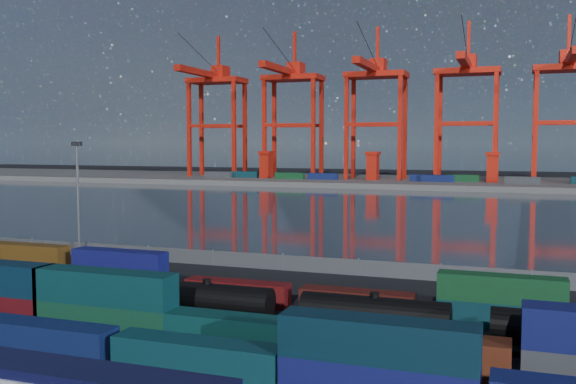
% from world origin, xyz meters
% --- Properties ---
extents(ground, '(700.00, 700.00, 0.00)m').
position_xyz_m(ground, '(0.00, 0.00, 0.00)').
color(ground, black).
rests_on(ground, ground).
extents(harbor_water, '(700.00, 700.00, 0.00)m').
position_xyz_m(harbor_water, '(0.00, 105.00, 0.01)').
color(harbor_water, '#303A45').
rests_on(harbor_water, ground).
extents(far_quay, '(700.00, 70.00, 2.00)m').
position_xyz_m(far_quay, '(0.00, 210.00, 1.00)').
color(far_quay, '#514F4C').
rests_on(far_quay, ground).
extents(distant_mountains, '(2470.00, 1100.00, 520.00)m').
position_xyz_m(distant_mountains, '(63.02, 1600.00, 220.29)').
color(distant_mountains, '#1E2630').
rests_on(distant_mountains, ground).
extents(container_row_mid, '(142.06, 2.62, 5.59)m').
position_xyz_m(container_row_mid, '(4.92, -3.47, 2.14)').
color(container_row_mid, '#404245').
rests_on(container_row_mid, ground).
extents(container_row_north, '(140.58, 2.23, 4.75)m').
position_xyz_m(container_row_north, '(4.22, 10.13, 1.82)').
color(container_row_north, '#131156').
rests_on(container_row_north, ground).
extents(tanker_string, '(136.96, 2.78, 3.98)m').
position_xyz_m(tanker_string, '(17.20, 3.11, 2.00)').
color(tanker_string, black).
rests_on(tanker_string, ground).
extents(waterfront_fence, '(160.12, 0.12, 2.20)m').
position_xyz_m(waterfront_fence, '(-0.00, 28.00, 1.00)').
color(waterfront_fence, '#595B5E').
rests_on(waterfront_fence, ground).
extents(yard_light_mast, '(1.60, 0.40, 16.60)m').
position_xyz_m(yard_light_mast, '(-30.00, 26.00, 9.30)').
color(yard_light_mast, slate).
rests_on(yard_light_mast, ground).
extents(gantry_cranes, '(199.10, 46.26, 62.65)m').
position_xyz_m(gantry_cranes, '(-7.50, 203.34, 38.40)').
color(gantry_cranes, red).
rests_on(gantry_cranes, ground).
extents(quay_containers, '(172.58, 10.99, 2.60)m').
position_xyz_m(quay_containers, '(-11.00, 195.46, 3.30)').
color(quay_containers, navy).
rests_on(quay_containers, far_quay).
extents(straddle_carriers, '(140.00, 7.00, 11.10)m').
position_xyz_m(straddle_carriers, '(-2.50, 200.00, 7.82)').
color(straddle_carriers, red).
rests_on(straddle_carriers, far_quay).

